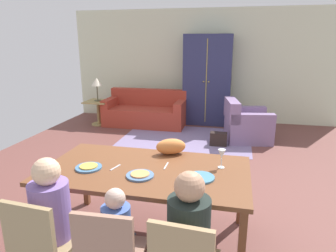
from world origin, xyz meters
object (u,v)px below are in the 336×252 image
plate_near_woman (200,177)px  person_man (56,227)px  dining_table (146,174)px  couch (146,112)px  plate_near_child (140,175)px  dining_chair_man (42,243)px  armchair (245,124)px  handbag (218,139)px  armoire (207,80)px  table_lamp (97,83)px  person_woman (189,247)px  cat (171,146)px  person_child (119,246)px  plate_near_man (89,167)px  side_table (98,109)px  wine_glass (222,155)px

plate_near_woman → person_man: person_man is taller
dining_table → couch: 4.38m
plate_near_child → dining_chair_man: bearing=-127.3°
dining_table → person_man: 0.91m
dining_table → plate_near_woman: size_ratio=7.78×
armchair → dining_table: bearing=-106.2°
person_man → handbag: 3.89m
dining_chair_man → couch: (-0.74, 5.06, -0.19)m
armoire → plate_near_woman: bearing=-85.0°
dining_table → table_lamp: (-2.38, 3.91, 0.31)m
handbag → person_woman: bearing=-89.8°
cat → handbag: size_ratio=1.00×
armchair → person_child: bearing=-103.6°
plate_near_man → dining_chair_man: bearing=-90.4°
dining_chair_man → handbag: size_ratio=2.72×
plate_near_woman → handbag: plate_near_woman is taller
dining_chair_man → couch: 5.12m
plate_near_child → dining_table: bearing=90.0°
person_child → armchair: (1.02, 4.22, -0.11)m
person_man → armoire: (0.65, 5.35, 0.54)m
armchair → person_woman: bearing=-96.5°
couch → handbag: couch is taller
person_woman → armchair: size_ratio=1.11×
cat → armchair: 3.23m
person_man → person_woman: same height
cat → side_table: cat is taller
person_child → side_table: person_child is taller
plate_near_man → cat: cat is taller
plate_near_woman → plate_near_child: bearing=-171.5°
plate_near_woman → side_table: bearing=126.0°
plate_near_man → armchair: bearing=66.8°
couch → cat: bearing=-69.0°
plate_near_man → person_child: bearing=-48.4°
person_man → table_lamp: size_ratio=2.05×
armoire → couch: bearing=-161.7°
wine_glass → side_table: size_ratio=0.32×
plate_near_child → side_table: bearing=120.2°
dining_table → plate_near_woman: bearing=-10.6°
cat → person_child: bearing=-120.3°
dining_chair_man → cat: cat is taller
person_woman → side_table: 5.47m
handbag → plate_near_woman: bearing=-89.8°
person_child → dining_chair_man: bearing=-162.5°
dining_table → cat: 0.48m
dining_chair_man → armchair: dining_chair_man is taller
dining_table → couch: bearing=107.1°
plate_near_woman → armoire: (-0.42, 4.73, 0.28)m
armoire → table_lamp: bearing=-163.9°
wine_glass → dining_chair_man: 1.69m
dining_chair_man → person_woman: 1.09m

